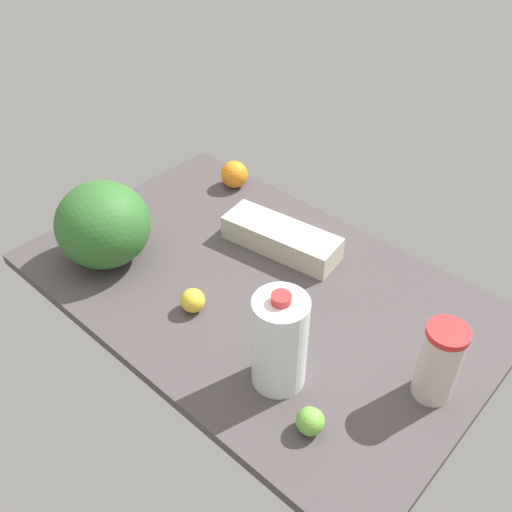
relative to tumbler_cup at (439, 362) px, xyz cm
name	(u,v)px	position (x,y,z in cm)	size (l,w,h in cm)	color
countertop	(256,290)	(-49.91, -0.60, -11.10)	(120.00, 76.00, 3.00)	#4B4244
tumbler_cup	(439,362)	(0.00, 0.00, 0.00)	(8.66, 8.66, 19.12)	beige
egg_carton	(281,238)	(-55.16, 15.46, -6.08)	(33.13, 11.14, 7.04)	beige
milk_jug	(280,342)	(-26.42, -19.19, 2.14)	(11.66, 11.66, 25.04)	white
watermelon	(103,225)	(-86.94, -19.26, 1.74)	(24.67, 24.67, 22.68)	#30692C
lemon_far_back	(193,301)	(-55.51, -17.36, -6.56)	(6.08, 6.08, 6.08)	yellow
orange_by_jug	(234,174)	(-86.70, 29.57, -5.31)	(8.57, 8.57, 8.57)	orange
lime_loose	(310,421)	(-13.31, -24.81, -6.71)	(5.78, 5.78, 5.78)	#6DB641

